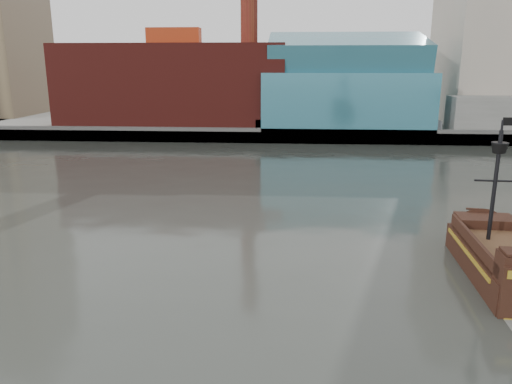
{
  "coord_description": "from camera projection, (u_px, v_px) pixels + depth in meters",
  "views": [
    {
      "loc": [
        0.31,
        -24.33,
        13.7
      ],
      "look_at": [
        -2.34,
        12.85,
        4.0
      ],
      "focal_mm": 35.0,
      "sensor_mm": 36.0,
      "label": 1
    }
  ],
  "objects": [
    {
      "name": "ground",
      "position": [
        282.0,
        324.0,
        26.96
      ],
      "size": [
        400.0,
        400.0,
        0.0
      ],
      "primitive_type": "plane",
      "color": "#272924",
      "rests_on": "ground"
    },
    {
      "name": "skyline",
      "position": [
        318.0,
        8.0,
        102.05
      ],
      "size": [
        149.0,
        45.0,
        62.0
      ],
      "color": "brown",
      "rests_on": "promenade_far"
    },
    {
      "name": "seawall",
      "position": [
        290.0,
        136.0,
        86.97
      ],
      "size": [
        220.0,
        1.0,
        2.6
      ],
      "primitive_type": "cube",
      "color": "#4C4C49",
      "rests_on": "ground"
    },
    {
      "name": "pirate_ship",
      "position": [
        507.0,
        264.0,
        32.38
      ],
      "size": [
        5.3,
        14.99,
        11.07
      ],
      "rotation": [
        0.0,
        0.0,
        -0.05
      ],
      "color": "black",
      "rests_on": "ground"
    },
    {
      "name": "promenade_far",
      "position": [
        290.0,
        119.0,
        115.52
      ],
      "size": [
        220.0,
        60.0,
        2.0
      ],
      "primitive_type": "cube",
      "color": "slate",
      "rests_on": "ground"
    }
  ]
}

